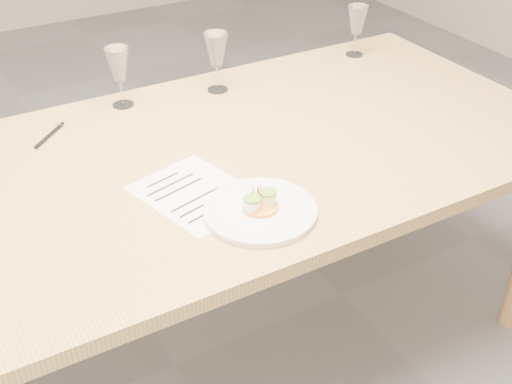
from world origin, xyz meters
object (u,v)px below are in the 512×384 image
dining_table (157,191)px  wine_glass_4 (357,21)px  dinner_plate (260,210)px  wine_glass_2 (118,66)px  recipe_sheet (196,193)px  wine_glass_3 (216,51)px  ballpoint_pen (50,135)px

dining_table → wine_glass_4: 1.03m
dinner_plate → wine_glass_2: (-0.08, 0.71, 0.12)m
dining_table → wine_glass_2: wine_glass_2 is taller
dining_table → recipe_sheet: (0.05, -0.15, 0.07)m
wine_glass_3 → wine_glass_2: bearing=171.4°
recipe_sheet → wine_glass_2: bearing=73.7°
wine_glass_2 → wine_glass_4: bearing=-1.4°
dinner_plate → dining_table: bearing=115.2°
dining_table → ballpoint_pen: ballpoint_pen is taller
dining_table → dinner_plate: bearing=-64.8°
dinner_plate → wine_glass_4: 1.06m
wine_glass_3 → wine_glass_4: wine_glass_3 is taller
dining_table → dinner_plate: (0.14, -0.31, 0.08)m
ballpoint_pen → wine_glass_4: size_ratio=0.62×
wine_glass_2 → wine_glass_3: size_ratio=0.97×
dinner_plate → recipe_sheet: bearing=122.3°
recipe_sheet → wine_glass_4: wine_glass_4 is taller
wine_glass_2 → dining_table: bearing=-98.4°
wine_glass_3 → wine_glass_4: (0.57, 0.03, -0.01)m
ballpoint_pen → wine_glass_2: (0.25, 0.09, 0.13)m
wine_glass_4 → dining_table: bearing=-157.7°
wine_glass_4 → recipe_sheet: bearing=-148.8°
dining_table → recipe_sheet: size_ratio=6.97×
recipe_sheet → wine_glass_2: (0.01, 0.56, 0.13)m
recipe_sheet → wine_glass_4: 1.05m
dinner_plate → wine_glass_2: 0.73m
dinner_plate → wine_glass_2: bearing=96.8°
recipe_sheet → ballpoint_pen: 0.53m
recipe_sheet → wine_glass_3: wine_glass_3 is taller
wine_glass_2 → dinner_plate: bearing=-83.2°
dinner_plate → wine_glass_4: (0.79, 0.69, 0.12)m
ballpoint_pen → wine_glass_4: (1.13, 0.07, 0.12)m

